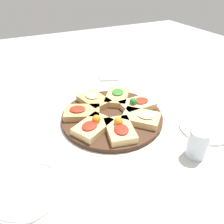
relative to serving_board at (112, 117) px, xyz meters
The scene contains 13 objects.
ground_plane 0.01m from the serving_board, ahead, with size 3.00×3.00×0.00m, color beige.
serving_board is the anchor object (origin of this frame).
focaccia_slice_0 0.13m from the serving_board, 28.28° to the left, with size 0.17×0.15×0.05m.
focaccia_slice_1 0.13m from the serving_board, 77.45° to the left, with size 0.13×0.16×0.05m.
focaccia_slice_2 0.13m from the serving_board, 133.53° to the left, with size 0.17×0.17×0.04m.
focaccia_slice_3 0.13m from the serving_board, behind, with size 0.15×0.10×0.05m.
focaccia_slice_4 0.13m from the serving_board, 127.13° to the right, with size 0.16×0.17×0.04m.
focaccia_slice_5 0.13m from the serving_board, 74.99° to the right, with size 0.13×0.16×0.04m.
focaccia_slice_6 0.13m from the serving_board, 24.12° to the right, with size 0.17×0.15×0.04m.
plate_left 0.38m from the serving_board, 143.00° to the left, with size 0.20×0.20×0.02m.
plate_right 0.44m from the serving_board, 29.48° to the left, with size 0.21×0.21×0.02m.
water_glass 0.36m from the serving_board, 116.79° to the left, with size 0.07×0.07×0.10m, color silver.
napkin_stack 0.40m from the serving_board, 113.61° to the right, with size 0.11×0.09×0.01m, color white.
Camera 1 is at (0.33, 0.68, 0.54)m, focal length 35.00 mm.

